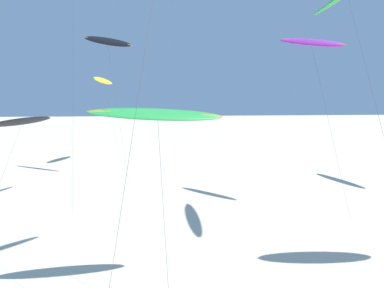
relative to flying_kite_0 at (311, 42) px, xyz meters
name	(u,v)px	position (x,y,z in m)	size (l,w,h in m)	color
flying_kite_0	(311,42)	(0.00, 0.00, 0.00)	(5.55, 8.89, 16.51)	purple
flying_kite_1	(107,41)	(-21.69, 12.84, 1.78)	(7.21, 9.30, 18.53)	black
flying_kite_4	(157,114)	(-14.39, -13.73, -5.92)	(7.42, 5.38, 10.10)	green
flying_kite_6	(22,121)	(-28.28, 1.68, -7.60)	(4.15, 7.42, 8.39)	black
flying_kite_9	(103,81)	(-23.66, 19.32, -3.05)	(4.82, 9.48, 13.23)	yellow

